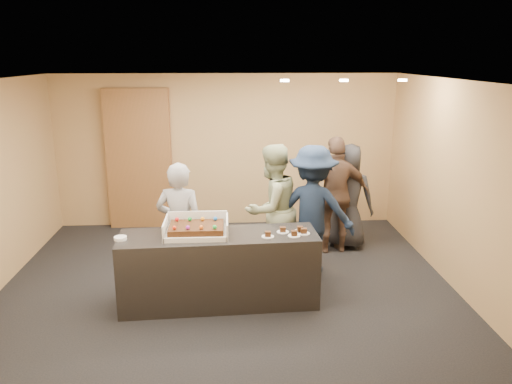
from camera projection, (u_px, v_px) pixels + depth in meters
The scene contains 17 objects.
room at pixel (226, 186), 6.47m from camera, with size 6.04×6.00×2.70m.
serving_counter at pixel (219, 269), 6.14m from camera, with size 2.40×0.70×0.90m, color black.
storage_cabinet at pixel (139, 160), 8.74m from camera, with size 1.12×0.15×2.46m, color brown.
cake_box at pixel (197, 231), 6.02m from camera, with size 0.76×0.52×0.22m.
sheet_cake at pixel (196, 228), 5.98m from camera, with size 0.65×0.45×0.12m.
plate_stack at pixel (120, 238), 5.86m from camera, with size 0.15×0.15×0.04m, color white.
slice_a at pixel (268, 235), 5.95m from camera, with size 0.15×0.15×0.07m.
slice_b at pixel (283, 230), 6.10m from camera, with size 0.15×0.15×0.07m.
slice_c at pixel (294, 234), 5.98m from camera, with size 0.15×0.15×0.07m.
slice_d at pixel (300, 230), 6.13m from camera, with size 0.15×0.15×0.07m.
slice_e at pixel (304, 232), 6.05m from camera, with size 0.15×0.15×0.07m.
person_server_grey at pixel (180, 227), 6.44m from camera, with size 0.62×0.41×1.71m, color gray.
person_sage_man at pixel (272, 209), 6.98m from camera, with size 0.89×0.69×1.83m, color #96A078.
person_navy_man at pixel (312, 210), 6.94m from camera, with size 1.18×0.68×1.83m, color #152239.
person_brown_extra at pixel (336, 195), 7.69m from camera, with size 1.07×0.44×1.82m, color brown.
person_dark_suit at pixel (347, 196), 7.90m from camera, with size 0.82×0.53×1.68m, color #222227.
ceiling_spotlights at pixel (344, 80), 6.69m from camera, with size 1.72×0.12×0.03m.
Camera 1 is at (0.04, -6.27, 2.99)m, focal length 35.00 mm.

